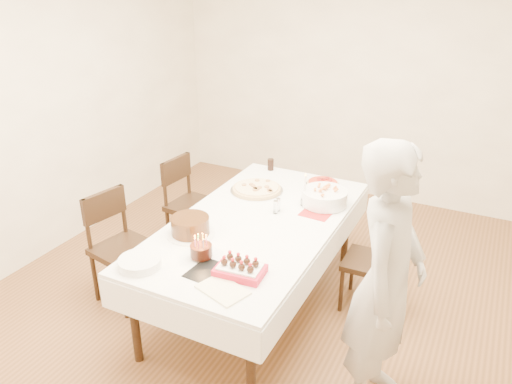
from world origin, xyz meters
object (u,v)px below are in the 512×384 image
at_px(dining_table, 256,264).
at_px(pasta_bowl, 324,197).
at_px(chair_right_savory, 369,262).
at_px(chair_left_savory, 194,206).
at_px(pizza_pepperoni, 323,184).
at_px(person, 386,284).
at_px(strawberry_box, 240,269).
at_px(pizza_white, 257,189).
at_px(birthday_cake, 201,246).
at_px(chair_left_dessert, 124,250).
at_px(taper_candle, 305,189).
at_px(cola_glass, 271,165).
at_px(layer_cake, 190,226).

xyz_separation_m(dining_table, pasta_bowl, (0.36, 0.51, 0.44)).
bearing_deg(chair_right_savory, chair_left_savory, 173.57).
height_order(dining_table, pizza_pepperoni, pizza_pepperoni).
xyz_separation_m(person, strawberry_box, (-0.87, -0.15, -0.07)).
relative_size(dining_table, strawberry_box, 7.06).
xyz_separation_m(pizza_white, birthday_cake, (0.15, -1.11, 0.06)).
height_order(person, birthday_cake, person).
distance_m(chair_left_dessert, taper_candle, 1.51).
relative_size(person, birthday_cake, 11.66).
relative_size(cola_glass, strawberry_box, 0.36).
bearing_deg(chair_left_dessert, chair_right_savory, -145.19).
bearing_deg(chair_right_savory, pasta_bowl, 161.96).
height_order(pasta_bowl, taper_candle, taper_candle).
xyz_separation_m(chair_right_savory, person, (0.30, -0.90, 0.46)).
height_order(dining_table, person, person).
relative_size(dining_table, cola_glass, 19.73).
relative_size(pizza_white, cola_glass, 4.17).
relative_size(pizza_pepperoni, taper_candle, 1.06).
xyz_separation_m(layer_cake, strawberry_box, (0.56, -0.29, -0.03)).
bearing_deg(birthday_cake, chair_right_savory, 48.21).
relative_size(person, cola_glass, 15.84).
height_order(layer_cake, strawberry_box, layer_cake).
bearing_deg(chair_right_savory, chair_left_dessert, -157.82).
distance_m(chair_right_savory, pasta_bowl, 0.62).
bearing_deg(cola_glass, person, -46.44).
bearing_deg(cola_glass, birthday_cake, -81.09).
xyz_separation_m(taper_candle, birthday_cake, (-0.31, -1.04, -0.06)).
bearing_deg(pizza_pepperoni, chair_left_dessert, -133.49).
bearing_deg(taper_candle, pasta_bowl, 30.66).
xyz_separation_m(chair_left_dessert, pizza_pepperoni, (1.19, 1.25, 0.31)).
relative_size(layer_cake, birthday_cake, 2.36).
bearing_deg(strawberry_box, chair_left_savory, 133.73).
bearing_deg(birthday_cake, strawberry_box, -10.29).
height_order(chair_left_savory, chair_left_dessert, chair_left_dessert).
bearing_deg(chair_left_dessert, birthday_cake, 177.09).
xyz_separation_m(chair_left_savory, strawberry_box, (1.14, -1.20, 0.34)).
height_order(pizza_white, strawberry_box, strawberry_box).
xyz_separation_m(pizza_pepperoni, pasta_bowl, (0.14, -0.35, 0.04)).
bearing_deg(pizza_pepperoni, chair_left_savory, -163.77).
xyz_separation_m(chair_right_savory, pizza_white, (-1.04, 0.12, 0.37)).
height_order(chair_left_dessert, person, person).
relative_size(chair_left_dessert, pizza_white, 2.02).
height_order(chair_left_savory, pizza_pepperoni, chair_left_savory).
distance_m(dining_table, taper_candle, 0.70).
relative_size(chair_left_savory, strawberry_box, 2.98).
distance_m(chair_right_savory, pizza_pepperoni, 0.83).
height_order(dining_table, strawberry_box, strawberry_box).
height_order(chair_right_savory, person, person).
height_order(pizza_pepperoni, birthday_cake, birthday_cake).
bearing_deg(cola_glass, layer_cake, -89.34).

